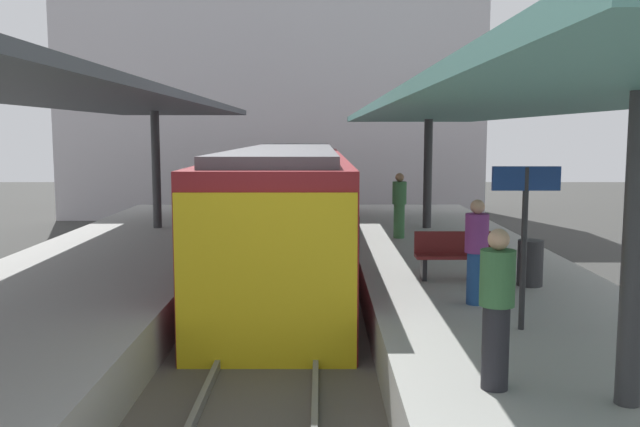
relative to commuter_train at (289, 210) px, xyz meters
The scene contains 16 objects.
ground_plane 5.87m from the commuter_train, 90.00° to the right, with size 80.00×80.00×0.00m, color #383835.
platform_left 6.89m from the commuter_train, 124.10° to the right, with size 4.40×28.00×1.00m, color #9E9E99.
platform_right 6.89m from the commuter_train, 55.90° to the right, with size 4.40×28.00×1.00m, color #9E9E99.
track_ballast 5.84m from the commuter_train, 90.00° to the right, with size 3.20×28.00×0.20m, color #59544C.
rail_near_side 5.84m from the commuter_train, 97.31° to the right, with size 0.08×28.00×0.14m, color slate.
rail_far_side 5.84m from the commuter_train, 82.69° to the right, with size 0.08×28.00×0.14m, color slate.
commuter_train is the anchor object (origin of this frame).
canopy_left 6.23m from the commuter_train, 132.05° to the right, with size 4.18×21.00×3.42m.
canopy_right 6.14m from the commuter_train, 47.95° to the right, with size 4.18×21.00×3.20m.
platform_bench 5.71m from the commuter_train, 55.71° to the right, with size 1.40×0.41×0.86m.
platform_sign 8.73m from the commuter_train, 66.14° to the right, with size 0.90×0.08×2.21m.
litter_bin 6.90m from the commuter_train, 49.80° to the right, with size 0.44×0.44×0.80m, color #2D2D30.
passenger_near_bench 7.30m from the commuter_train, 64.00° to the right, with size 0.36×0.36×1.64m.
passenger_mid_platform 10.44m from the commuter_train, 75.57° to the right, with size 0.36×0.36×1.68m.
passenger_far_end 2.80m from the commuter_train, ahead, with size 0.36×0.36×1.65m.
station_building_backdrop 14.93m from the commuter_train, 95.18° to the left, with size 18.00×6.00×11.00m, color #B7B2B7.
Camera 1 is at (0.78, -11.32, 3.64)m, focal length 38.21 mm.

